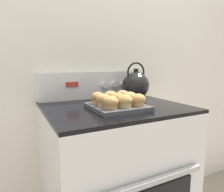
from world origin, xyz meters
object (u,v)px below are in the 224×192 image
object	(u,v)px
muffin_r1_c1	(118,99)
tea_kettle	(136,85)
muffin_r0_c0	(111,103)
muffin_r0_c2	(138,100)
muffin_r1_c2	(130,98)
muffin_r2_c1	(111,97)
muffin_r0_c1	(125,101)
muffin_r2_c0	(98,98)
muffin_r2_c2	(123,96)
muffin_r1_c0	(104,100)
muffin_pan	(117,107)
stove_range	(114,183)

from	to	relation	value
muffin_r1_c1	tea_kettle	distance (m)	0.34
tea_kettle	muffin_r1_c1	bearing A→B (deg)	-139.19
muffin_r0_c0	muffin_r0_c2	world-z (taller)	same
muffin_r1_c2	muffin_r2_c1	bearing A→B (deg)	134.67
muffin_r0_c0	muffin_r0_c1	world-z (taller)	same
muffin_r1_c2	muffin_r2_c0	bearing A→B (deg)	155.08
muffin_r1_c2	tea_kettle	world-z (taller)	tea_kettle
muffin_r2_c0	muffin_r2_c2	distance (m)	0.15
muffin_r1_c2	muffin_r2_c1	world-z (taller)	same
muffin_r1_c0	muffin_pan	bearing A→B (deg)	-0.05
tea_kettle	muffin_r2_c2	bearing A→B (deg)	-142.07
muffin_r1_c2	muffin_r2_c0	distance (m)	0.17
muffin_r0_c2	muffin_r1_c1	world-z (taller)	same
stove_range	muffin_r0_c0	world-z (taller)	muffin_r0_c0
muffin_r2_c0	tea_kettle	xyz separation A→B (m)	(0.33, 0.15, 0.04)
muffin_r2_c0	muffin_r2_c1	bearing A→B (deg)	3.47
stove_range	muffin_r0_c1	distance (m)	0.54
stove_range	tea_kettle	size ratio (longest dim) A/B	3.89
tea_kettle	muffin_r2_c1	bearing A→B (deg)	-150.99
muffin_r0_c1	stove_range	bearing A→B (deg)	80.08
muffin_r1_c1	muffin_r2_c2	size ratio (longest dim) A/B	1.00
muffin_pan	muffin_r2_c0	bearing A→B (deg)	136.52
stove_range	muffin_pan	bearing A→B (deg)	-109.07
muffin_r1_c2	muffin_r2_c2	size ratio (longest dim) A/B	1.00
muffin_r0_c2	muffin_r2_c2	distance (m)	0.15
muffin_pan	muffin_r0_c0	size ratio (longest dim) A/B	3.73
muffin_r0_c1	muffin_r2_c1	size ratio (longest dim) A/B	1.00
stove_range	muffin_r2_c2	size ratio (longest dim) A/B	13.12
tea_kettle	muffin_r2_c0	bearing A→B (deg)	-156.32
muffin_r2_c0	muffin_pan	bearing A→B (deg)	-43.48
muffin_pan	muffin_r2_c1	xyz separation A→B (m)	(0.00, 0.08, 0.04)
muffin_pan	tea_kettle	size ratio (longest dim) A/B	1.11
muffin_r0_c2	muffin_r1_c0	world-z (taller)	same
muffin_r0_c2	muffin_r0_c0	bearing A→B (deg)	179.39
muffin_r0_c0	muffin_r2_c2	distance (m)	0.21
stove_range	muffin_r1_c0	size ratio (longest dim) A/B	13.12
muffin_r0_c2	muffin_r2_c1	distance (m)	0.17
muffin_r0_c1	muffin_r2_c1	xyz separation A→B (m)	(0.00, 0.15, 0.00)
muffin_pan	muffin_r1_c0	distance (m)	0.09
muffin_r0_c0	muffin_r2_c2	xyz separation A→B (m)	(0.15, 0.15, 0.00)
muffin_r1_c0	muffin_r2_c2	world-z (taller)	same
muffin_r2_c0	tea_kettle	size ratio (longest dim) A/B	0.30
muffin_r1_c0	tea_kettle	bearing A→B (deg)	33.27
muffin_r2_c1	muffin_r2_c2	xyz separation A→B (m)	(0.07, 0.00, 0.00)
muffin_r0_c1	muffin_r0_c2	size ratio (longest dim) A/B	1.00
muffin_r0_c0	muffin_r2_c0	xyz separation A→B (m)	(-0.00, 0.14, 0.00)
muffin_r0_c2	muffin_r2_c1	world-z (taller)	same
muffin_r1_c2	stove_range	bearing A→B (deg)	121.27
muffin_r2_c1	stove_range	bearing A→B (deg)	9.46
muffin_r1_c0	muffin_r2_c2	xyz separation A→B (m)	(0.15, 0.08, 0.00)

